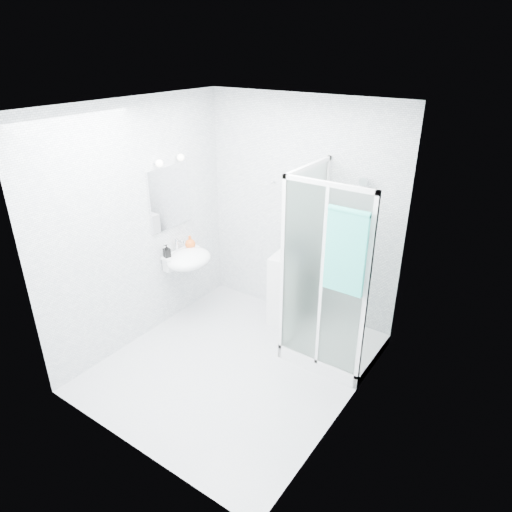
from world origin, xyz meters
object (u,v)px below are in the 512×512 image
Objects in this scene: shower_enclosure at (327,317)px; hand_towel at (346,250)px; wall_basin at (187,259)px; shampoo_bottle_b at (295,248)px; storage_cabinet at (287,291)px; soap_dispenser_orange at (190,242)px; shampoo_bottle_a at (287,243)px; soap_dispenser_black at (167,251)px.

hand_towel is (0.31, -0.40, 1.01)m from shower_enclosure.
shampoo_bottle_b is (1.09, 0.59, 0.19)m from wall_basin.
storage_cabinet is (1.01, 0.57, -0.36)m from wall_basin.
soap_dispenser_orange is at bearing -158.55° from shampoo_bottle_b.
wall_basin is 1.88× the size of shampoo_bottle_a.
hand_towel is at bearing -2.48° from wall_basin.
shower_enclosure is 13.22× the size of soap_dispenser_black.
soap_dispenser_orange is (-1.16, -0.45, -0.05)m from shampoo_bottle_b.
storage_cabinet is 1.11× the size of hand_towel.
hand_towel is (1.96, -0.09, 0.66)m from wall_basin.
shower_enclosure is 2.29× the size of storage_cabinet.
shower_enclosure is 3.57× the size of wall_basin.
shampoo_bottle_a is at bearing 23.52° from soap_dispenser_orange.
shampoo_bottle_b reaches higher than wall_basin.
hand_towel reaches higher than storage_cabinet.
shampoo_bottle_b is at bearing 21.45° from soap_dispenser_orange.
storage_cabinet is at bearing -165.92° from shampoo_bottle_b.
shower_enclosure reaches higher than hand_towel.
shower_enclosure is 2.55× the size of hand_towel.
soap_dispenser_black is at bearing -177.12° from hand_towel.
hand_towel is 2.15m from soap_dispenser_black.
shampoo_bottle_b is 1.24m from soap_dispenser_orange.
storage_cabinet is at bearing 33.94° from soap_dispenser_black.
soap_dispenser_orange is 0.33m from soap_dispenser_black.
shampoo_bottle_b reaches higher than storage_cabinet.
shampoo_bottle_b is (0.08, 0.02, 0.55)m from storage_cabinet.
shampoo_bottle_a is at bearing 145.41° from hand_towel.
shower_enclosure reaches higher than shampoo_bottle_a.
shampoo_bottle_a is 1.97× the size of soap_dispenser_black.
shampoo_bottle_a is (-0.03, 0.02, 0.58)m from storage_cabinet.
soap_dispenser_orange is at bearing -163.36° from storage_cabinet.
hand_towel is 4.96× the size of soap_dispenser_orange.
wall_basin is at bearing -169.19° from shower_enclosure.
shampoo_bottle_b is at bearing 142.24° from hand_towel.
hand_towel is at bearing -40.02° from storage_cabinet.
wall_basin is 3.70× the size of soap_dispenser_black.
hand_towel reaches higher than soap_dispenser_orange.
storage_cabinet is 0.56m from shampoo_bottle_b.
hand_towel is at bearing 2.88° from soap_dispenser_black.
wall_basin is at bearing -151.43° from shampoo_bottle_b.
wall_basin is 2.07m from hand_towel.
soap_dispenser_orange is at bearing 173.72° from hand_towel.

